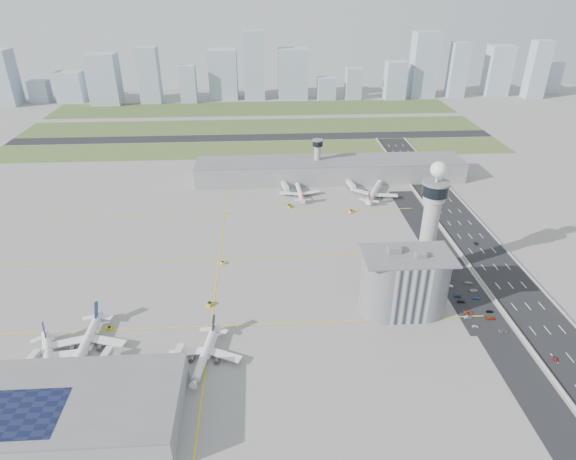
{
  "coord_description": "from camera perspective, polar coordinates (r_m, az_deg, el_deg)",
  "views": [
    {
      "loc": [
        -14.65,
        -207.82,
        144.72
      ],
      "look_at": [
        0.0,
        35.0,
        15.0
      ],
      "focal_mm": 30.0,
      "sensor_mm": 36.0,
      "label": 1
    }
  ],
  "objects": [
    {
      "name": "taxiway_line_h_2",
      "position": [
        332.08,
        -7.49,
        1.98
      ],
      "size": [
        260.0,
        0.6,
        0.01
      ],
      "primitive_type": "cube",
      "color": "yellow",
      "rests_on": "ground"
    },
    {
      "name": "tug_4",
      "position": [
        337.55,
        0.14,
        2.87
      ],
      "size": [
        3.62,
        4.2,
        2.05
      ],
      "primitive_type": null,
      "rotation": [
        0.0,
        0.0,
        2.74
      ],
      "color": "#E4A409",
      "rests_on": "ground"
    },
    {
      "name": "skyline_bldg_13",
      "position": [
        684.44,
        15.8,
        18.34
      ],
      "size": [
        32.26,
        25.81,
        81.2
      ],
      "primitive_type": "cube",
      "color": "#9EADC1",
      "rests_on": "ground"
    },
    {
      "name": "airplane_far_b",
      "position": [
        359.11,
        10.21,
        4.85
      ],
      "size": [
        49.41,
        52.51,
        11.65
      ],
      "primitive_type": null,
      "rotation": [
        0.0,
        0.0,
        1.14
      ],
      "color": "white",
      "rests_on": "ground"
    },
    {
      "name": "jet_bridge_far_0",
      "position": [
        368.62,
        -0.6,
        5.43
      ],
      "size": [
        5.39,
        14.31,
        5.7
      ],
      "primitive_type": null,
      "rotation": [
        0.0,
        0.0,
        -1.4
      ],
      "color": "silver",
      "rests_on": "ground"
    },
    {
      "name": "barrier_left",
      "position": [
        278.09,
        21.83,
        -5.42
      ],
      "size": [
        0.6,
        500.0,
        1.2
      ],
      "primitive_type": "cube",
      "color": "#9E9E99",
      "rests_on": "ground"
    },
    {
      "name": "skyline_bldg_6",
      "position": [
        643.57,
        -11.75,
        16.58
      ],
      "size": [
        20.04,
        16.03,
        45.2
      ],
      "primitive_type": "cube",
      "color": "#9EADC1",
      "rests_on": "ground"
    },
    {
      "name": "car_lot_4",
      "position": [
        260.35,
        19.49,
        -7.4
      ],
      "size": [
        3.8,
        1.92,
        1.24
      ],
      "primitive_type": "imported",
      "rotation": [
        0.0,
        0.0,
        1.44
      ],
      "color": "navy",
      "rests_on": "ground"
    },
    {
      "name": "skyline_bldg_17",
      "position": [
        772.48,
        28.65,
        15.58
      ],
      "size": [
        22.64,
        18.11,
        41.06
      ],
      "primitive_type": "cube",
      "color": "#9EADC1",
      "rests_on": "ground"
    },
    {
      "name": "tug_5",
      "position": [
        332.81,
        7.54,
        2.22
      ],
      "size": [
        4.11,
        3.67,
        1.98
      ],
      "primitive_type": null,
      "rotation": [
        0.0,
        0.0,
        -1.08
      ],
      "color": "yellow",
      "rests_on": "ground"
    },
    {
      "name": "runway",
      "position": [
        491.61,
        -4.0,
        10.89
      ],
      "size": [
        480.0,
        22.0,
        0.1
      ],
      "primitive_type": "cube",
      "color": "black",
      "rests_on": "ground"
    },
    {
      "name": "car_lot_0",
      "position": [
        243.23,
        21.34,
        -10.57
      ],
      "size": [
        3.33,
        1.65,
        1.09
      ],
      "primitive_type": "imported",
      "rotation": [
        0.0,
        0.0,
        1.45
      ],
      "color": "silver",
      "rests_on": "ground"
    },
    {
      "name": "car_lot_9",
      "position": [
        262.14,
        21.41,
        -7.53
      ],
      "size": [
        3.44,
        1.52,
        1.1
      ],
      "primitive_type": "imported",
      "rotation": [
        0.0,
        0.0,
        1.46
      ],
      "color": "navy",
      "rests_on": "ground"
    },
    {
      "name": "skyline_bldg_9",
      "position": [
        651.7,
        0.58,
        18.02
      ],
      "size": [
        36.96,
        29.57,
        62.11
      ],
      "primitive_type": "cube",
      "color": "#9EADC1",
      "rests_on": "ground"
    },
    {
      "name": "barrier_right",
      "position": [
        290.85,
        26.85,
        -5.03
      ],
      "size": [
        0.6,
        500.0,
        1.2
      ],
      "primitive_type": "cube",
      "color": "#9E9E99",
      "rests_on": "ground"
    },
    {
      "name": "car_lot_11",
      "position": [
        272.62,
        20.62,
        -5.89
      ],
      "size": [
        4.4,
        2.21,
        1.23
      ],
      "primitive_type": "imported",
      "rotation": [
        0.0,
        0.0,
        1.45
      ],
      "color": "gray",
      "rests_on": "ground"
    },
    {
      "name": "skyline_bldg_8",
      "position": [
        647.64,
        -4.05,
        18.85
      ],
      "size": [
        26.33,
        21.06,
        83.39
      ],
      "primitive_type": "cube",
      "color": "#9EADC1",
      "rests_on": "ground"
    },
    {
      "name": "car_lot_10",
      "position": [
        267.69,
        21.16,
        -6.69
      ],
      "size": [
        4.14,
        2.17,
        1.11
      ],
      "primitive_type": "imported",
      "rotation": [
        0.0,
        0.0,
        1.49
      ],
      "color": "silver",
      "rests_on": "ground"
    },
    {
      "name": "airplane_near_c",
      "position": [
        210.55,
        -9.9,
        -13.94
      ],
      "size": [
        37.66,
        42.24,
        10.47
      ],
      "primitive_type": null,
      "rotation": [
        0.0,
        0.0,
        -1.74
      ],
      "color": "white",
      "rests_on": "ground"
    },
    {
      "name": "car_lot_7",
      "position": [
        250.75,
        22.85,
        -9.6
      ],
      "size": [
        4.36,
        2.08,
        1.23
      ],
      "primitive_type": "imported",
      "rotation": [
        0.0,
        0.0,
        1.48
      ],
      "color": "#A23209",
      "rests_on": "ground"
    },
    {
      "name": "car_lot_5",
      "position": [
        266.76,
        18.61,
        -6.31
      ],
      "size": [
        3.86,
        1.78,
        1.23
      ],
      "primitive_type": "imported",
      "rotation": [
        0.0,
        0.0,
        1.44
      ],
      "color": "white",
      "rests_on": "ground"
    },
    {
      "name": "airplane_far_a",
      "position": [
        355.23,
        1.4,
        4.91
      ],
      "size": [
        32.23,
        37.37,
        10.08
      ],
      "primitive_type": null,
      "rotation": [
        0.0,
        0.0,
        1.62
      ],
      "color": "white",
      "rests_on": "ground"
    },
    {
      "name": "grass_strip_0",
      "position": [
        456.39,
        -4.0,
        9.52
      ],
      "size": [
        480.0,
        50.0,
        0.08
      ],
      "primitive_type": "cube",
      "color": "#526A32",
      "rests_on": "ground"
    },
    {
      "name": "car_hw_0",
      "position": [
        239.45,
        29.09,
        -13.22
      ],
      "size": [
        1.37,
        3.25,
        1.1
      ],
      "primitive_type": "imported",
      "rotation": [
        0.0,
        0.0,
        0.02
      ],
      "color": "maroon",
      "rests_on": "ground"
    },
    {
      "name": "airplane_near_b",
      "position": [
        230.06,
        -22.95,
        -11.79
      ],
      "size": [
        34.78,
        40.81,
        11.35
      ],
      "primitive_type": null,
      "rotation": [
        0.0,
        0.0,
        -1.58
      ],
      "color": "white",
      "rests_on": "ground"
    },
    {
      "name": "parking_lot",
      "position": [
        256.89,
        21.05,
        -8.39
      ],
      "size": [
        20.0,
        44.0,
        0.1
      ],
      "primitive_type": "cube",
      "color": "black",
      "rests_on": "ground"
    },
    {
      "name": "landside_road",
      "position": [
        266.49,
        20.47,
        -6.85
      ],
      "size": [
        18.0,
        260.0,
        0.08
      ],
      "primitive_type": "cube",
      "color": "black",
      "rests_on": "ground"
    },
    {
      "name": "taxiway_line_h_0",
      "position": [
        230.66,
        -9.16,
        -11.22
      ],
      "size": [
        260.0,
        0.6,
        0.01
      ],
      "primitive_type": "cube",
      "color": "yellow",
      "rests_on": "ground"
    },
    {
      "name": "car_lot_2",
      "position": [
        250.68,
        20.58,
        -9.13
      ],
      "size": [
        4.42,
        2.29,
        1.19
      ],
      "primitive_type": "imported",
      "rotation": [
        0.0,
        0.0,
        1.5
      ],
      "color": "#A84823",
      "rests_on": "ground"
    },
    {
      "name": "tug_1",
      "position": [
        240.2,
        -20.42,
        -10.84
      ],
      "size": [
        3.09,
        2.3,
        1.67
      ],
      "primitive_type": null,
      "rotation": [
        0.0,
        0.0,
        1.45
      ],
      "color": "#D3C508",
      "rests_on": "ground"
    },
    {
      "name": "skyline_bldg_7",
      "position": [
        656.26,
        -7.68,
        17.82
      ],
      "size": [
        35.76,
        28.61,
        61.22
      ],
      "primitive_type": "cube",
      "color": "#9EADC1",
      "rests_on": "ground"
    },
    {
      "name": "skyline_bldg_11",
      "position": [
        655.1,
        7.76,
        16.81
      ],
      "size": [
        20.22,
        16.18,
        38.97
      ],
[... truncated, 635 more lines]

